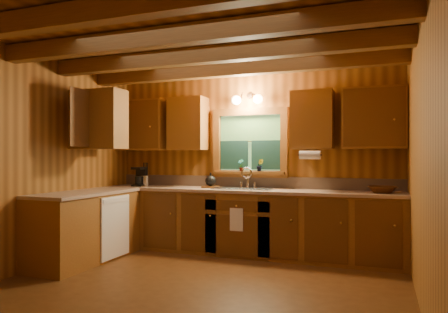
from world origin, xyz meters
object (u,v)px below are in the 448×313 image
Objects in this scene: sink at (244,192)px; wicker_basket at (382,190)px; cutting_board at (211,187)px; coffee_maker at (140,177)px.

wicker_basket is (1.80, -0.04, 0.09)m from sink.
cutting_board is (-0.52, 0.04, 0.06)m from sink.
sink is 0.53m from cutting_board.
sink is 1.67m from coffee_maker.
sink is 2.82× the size of coffee_maker.
coffee_maker is 1.15m from cutting_board.
wicker_basket is at bearing -2.53° from coffee_maker.
cutting_board is 2.32m from wicker_basket.
coffee_maker is at bearing -179.38° from sink.
coffee_maker is 1.15× the size of cutting_board.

